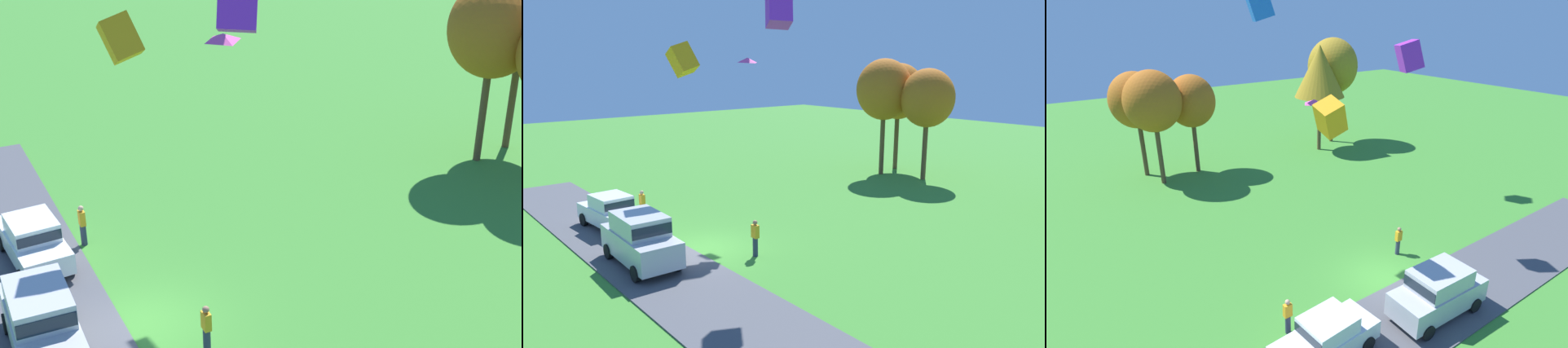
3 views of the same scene
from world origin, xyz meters
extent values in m
plane|color=#3D842D|center=(0.00, 0.00, 0.00)|extent=(120.00, 120.00, 0.00)
cube|color=#4C4C51|center=(0.00, -2.89, 0.03)|extent=(36.00, 4.40, 0.06)
cube|color=white|center=(-5.54, -2.44, 0.80)|extent=(4.51, 2.10, 0.80)
cube|color=white|center=(-5.44, -2.43, 1.55)|extent=(2.11, 1.77, 0.70)
cube|color=#19232D|center=(-5.44, -2.43, 1.55)|extent=(2.15, 1.74, 0.38)
cylinder|color=black|center=(-6.97, -3.39, 0.40)|extent=(0.69, 0.29, 0.68)
cylinder|color=black|center=(-7.09, -1.69, 0.40)|extent=(0.69, 0.29, 0.68)
cylinder|color=black|center=(-3.99, -3.19, 0.40)|extent=(0.69, 0.29, 0.68)
cylinder|color=black|center=(-4.10, -1.48, 0.40)|extent=(0.69, 0.29, 0.68)
cube|color=#B7B7BC|center=(0.11, -3.31, 0.95)|extent=(4.66, 2.04, 1.10)
cube|color=#B7B7BC|center=(0.11, -3.31, 1.92)|extent=(2.65, 1.84, 0.84)
cube|color=#19232D|center=(0.11, -3.31, 1.92)|extent=(2.70, 1.81, 0.46)
cylinder|color=black|center=(-1.48, -4.16, 0.40)|extent=(0.69, 0.26, 0.68)
cylinder|color=black|center=(-1.42, -2.36, 0.40)|extent=(0.69, 0.26, 0.68)
cylinder|color=#2D334C|center=(2.36, 1.15, 0.44)|extent=(0.24, 0.24, 0.88)
cube|color=orange|center=(2.36, 1.15, 1.18)|extent=(0.36, 0.22, 0.60)
sphere|color=#9E7051|center=(2.36, 1.15, 1.60)|extent=(0.22, 0.22, 0.22)
cylinder|color=#2D334C|center=(-6.04, -0.45, 0.44)|extent=(0.24, 0.24, 0.88)
cube|color=orange|center=(-6.04, -0.45, 1.18)|extent=(0.36, 0.22, 0.60)
sphere|color=tan|center=(-6.04, -0.45, 1.60)|extent=(0.22, 0.22, 0.22)
cylinder|color=brown|center=(-6.00, 21.85, 2.27)|extent=(0.36, 0.36, 4.53)
cylinder|color=brown|center=(-5.37, 19.28, 2.36)|extent=(0.36, 0.36, 4.72)
ellipsoid|color=#B25B19|center=(-5.37, 19.28, 6.63)|extent=(4.25, 4.25, 4.67)
pyramid|color=#EA4C9E|center=(-1.66, 3.75, 8.76)|extent=(0.97, 1.07, 0.30)
cube|color=purple|center=(2.95, 2.08, 10.80)|extent=(1.62, 1.53, 1.64)
cube|color=orange|center=(-3.00, 0.77, 8.78)|extent=(1.44, 1.40, 1.83)
camera|label=1|loc=(19.32, -5.81, 14.36)|focal=50.00mm
camera|label=2|loc=(20.00, -11.81, 8.64)|focal=35.00mm
camera|label=3|loc=(-13.24, -12.18, 12.82)|focal=28.00mm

